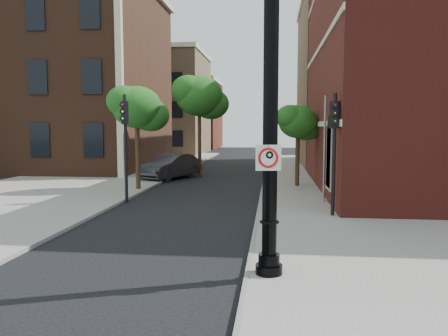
# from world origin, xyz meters

# --- Properties ---
(ground) EXTENTS (120.00, 120.00, 0.00)m
(ground) POSITION_xyz_m (0.00, 0.00, 0.00)
(ground) COLOR black
(ground) RESTS_ON ground
(sidewalk_right) EXTENTS (8.00, 60.00, 0.12)m
(sidewalk_right) POSITION_xyz_m (6.00, 10.00, 0.06)
(sidewalk_right) COLOR gray
(sidewalk_right) RESTS_ON ground
(sidewalk_left) EXTENTS (10.00, 50.00, 0.12)m
(sidewalk_left) POSITION_xyz_m (-9.00, 18.00, 0.06)
(sidewalk_left) COLOR gray
(sidewalk_left) RESTS_ON ground
(curb_edge) EXTENTS (0.10, 60.00, 0.14)m
(curb_edge) POSITION_xyz_m (2.05, 10.00, 0.07)
(curb_edge) COLOR gray
(curb_edge) RESTS_ON ground
(victorian_building) EXTENTS (18.60, 14.60, 17.95)m
(victorian_building) POSITION_xyz_m (-16.00, 23.97, 8.74)
(victorian_building) COLOR #502E1D
(victorian_building) RESTS_ON ground
(bg_building_tan_a) EXTENTS (12.00, 12.00, 12.00)m
(bg_building_tan_a) POSITION_xyz_m (-12.00, 44.00, 6.00)
(bg_building_tan_a) COLOR #9B7C54
(bg_building_tan_a) RESTS_ON ground
(bg_building_red) EXTENTS (12.00, 12.00, 10.00)m
(bg_building_red) POSITION_xyz_m (-12.00, 58.00, 5.00)
(bg_building_red) COLOR maroon
(bg_building_red) RESTS_ON ground
(bg_building_tan_b) EXTENTS (22.00, 14.00, 14.00)m
(bg_building_tan_b) POSITION_xyz_m (16.00, 30.00, 7.00)
(bg_building_tan_b) COLOR #9B7C54
(bg_building_tan_b) RESTS_ON ground
(lamppost) EXTENTS (0.60, 0.60, 7.14)m
(lamppost) POSITION_xyz_m (2.54, -0.25, 3.30)
(lamppost) COLOR black
(lamppost) RESTS_ON ground
(no_parking_sign) EXTENTS (0.55, 0.13, 0.55)m
(no_parking_sign) POSITION_xyz_m (2.51, -0.43, 2.73)
(no_parking_sign) COLOR white
(no_parking_sign) RESTS_ON ground
(parked_car) EXTENTS (3.47, 5.16, 1.61)m
(parked_car) POSITION_xyz_m (-3.94, 17.60, 0.80)
(parked_car) COLOR #2A2A2F
(parked_car) RESTS_ON ground
(traffic_signal_left) EXTENTS (0.38, 0.42, 4.77)m
(traffic_signal_left) POSITION_xyz_m (-3.87, 8.80, 3.21)
(traffic_signal_left) COLOR black
(traffic_signal_left) RESTS_ON ground
(traffic_signal_right) EXTENTS (0.34, 0.40, 4.58)m
(traffic_signal_right) POSITION_xyz_m (4.80, 6.43, 3.08)
(traffic_signal_right) COLOR black
(traffic_signal_right) RESTS_ON ground
(utility_pole) EXTENTS (0.09, 0.09, 4.70)m
(utility_pole) POSITION_xyz_m (4.80, 9.42, 2.35)
(utility_pole) COLOR #999999
(utility_pole) RESTS_ON ground
(street_tree_a) EXTENTS (3.02, 2.73, 5.45)m
(street_tree_a) POSITION_xyz_m (-4.39, 12.33, 4.30)
(street_tree_a) COLOR #321E14
(street_tree_a) RESTS_ON ground
(street_tree_b) EXTENTS (3.74, 3.38, 6.75)m
(street_tree_b) POSITION_xyz_m (-2.31, 19.39, 5.33)
(street_tree_b) COLOR #321E14
(street_tree_b) RESTS_ON ground
(street_tree_c) EXTENTS (2.52, 2.28, 4.54)m
(street_tree_c) POSITION_xyz_m (3.95, 14.47, 3.58)
(street_tree_c) COLOR #321E14
(street_tree_c) RESTS_ON ground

